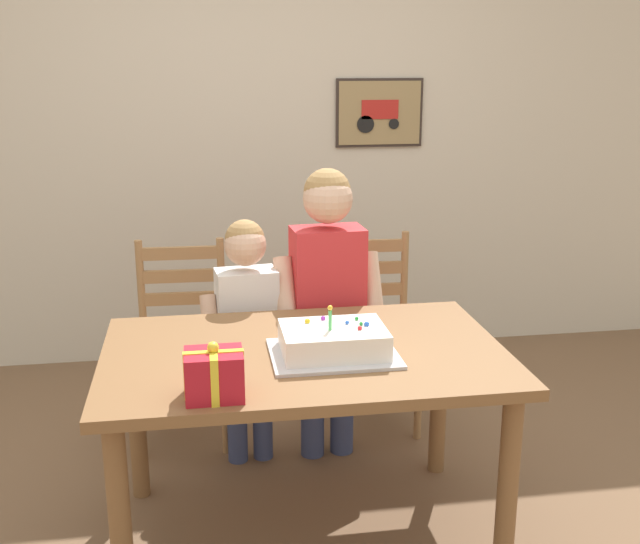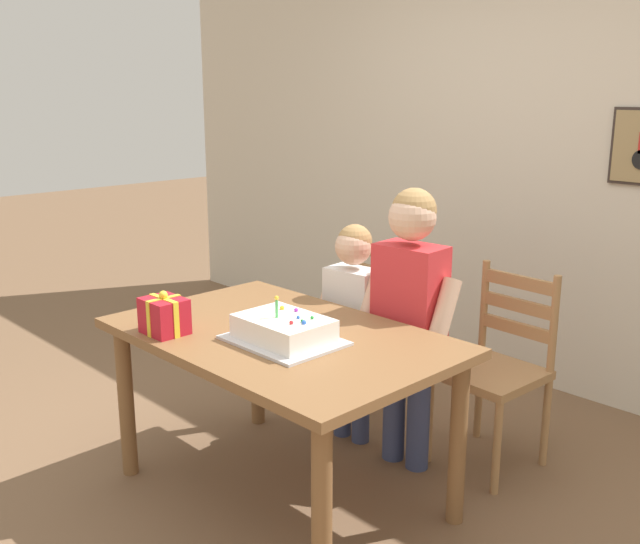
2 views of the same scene
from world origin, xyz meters
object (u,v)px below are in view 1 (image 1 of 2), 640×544
Objects in this scene: birthday_cake at (333,342)px; chair_right at (371,330)px; child_older at (328,287)px; child_younger at (247,319)px; chair_left at (182,340)px; dining_table at (305,376)px; gift_box_red_large at (214,374)px.

birthday_cake is 0.48× the size of chair_right.
child_older reaches higher than chair_right.
child_older is at bearing 82.08° from birthday_cake.
child_younger is at bearing 179.92° from child_older.
chair_left is at bearing 119.00° from birthday_cake.
dining_table is 0.65m from child_older.
dining_table is at bearing -116.35° from chair_right.
birthday_cake reaches higher than chair_left.
chair_left is 1.00× the size of chair_right.
chair_left is at bearing 132.42° from child_younger.
chair_left is at bearing 116.17° from dining_table.
gift_box_red_large is at bearing -146.23° from birthday_cake.
chair_right is 0.84× the size of child_younger.
child_younger is (0.16, 0.95, -0.15)m from gift_box_red_large.
birthday_cake is 0.73m from child_younger.
child_younger reaches higher than birthday_cake.
chair_left is 0.71× the size of child_older.
birthday_cake is at bearing -61.00° from chair_left.
chair_right is at bearing 49.56° from child_older.
child_older is at bearing 61.62° from gift_box_red_large.
birthday_cake is 1.17m from chair_left.
chair_left reaches higher than dining_table.
child_older is 0.37m from child_younger.
dining_table is 1.55× the size of chair_left.
gift_box_red_large is 0.20× the size of chair_left.
birthday_cake reaches higher than gift_box_red_large.
gift_box_red_large is 0.14× the size of child_older.
birthday_cake is 0.67m from child_older.
child_older is (0.51, 0.95, -0.03)m from gift_box_red_large.
dining_table is 1.04m from chair_left.
birthday_cake is at bearing -34.45° from dining_table.
child_younger is at bearing -47.58° from chair_left.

